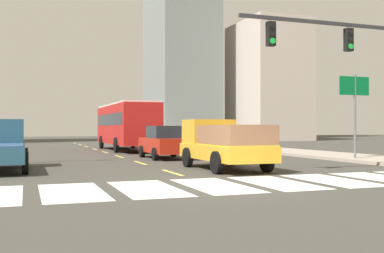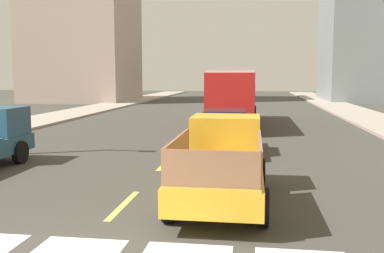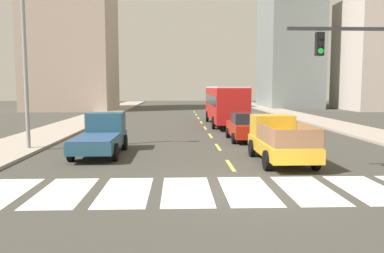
% 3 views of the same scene
% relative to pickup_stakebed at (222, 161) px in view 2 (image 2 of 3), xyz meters
% --- Properties ---
extents(sidewalk_left, '(3.74, 110.00, 0.15)m').
position_rel_pickup_stakebed_xyz_m(sidewalk_left, '(-13.40, 13.02, -0.86)').
color(sidewalk_left, '#A4978A').
rests_on(sidewalk_left, ground).
extents(lane_dash_0, '(0.16, 2.40, 0.01)m').
position_rel_pickup_stakebed_xyz_m(lane_dash_0, '(-2.29, -0.98, -0.93)').
color(lane_dash_0, '#D6C753').
rests_on(lane_dash_0, ground).
extents(lane_dash_1, '(0.16, 2.40, 0.01)m').
position_rel_pickup_stakebed_xyz_m(lane_dash_1, '(-2.29, 4.02, -0.93)').
color(lane_dash_1, '#D6C753').
rests_on(lane_dash_1, ground).
extents(lane_dash_2, '(0.16, 2.40, 0.01)m').
position_rel_pickup_stakebed_xyz_m(lane_dash_2, '(-2.29, 9.02, -0.93)').
color(lane_dash_2, '#D6C753').
rests_on(lane_dash_2, ground).
extents(lane_dash_3, '(0.16, 2.40, 0.01)m').
position_rel_pickup_stakebed_xyz_m(lane_dash_3, '(-2.29, 14.02, -0.93)').
color(lane_dash_3, '#D6C753').
rests_on(lane_dash_3, ground).
extents(lane_dash_4, '(0.16, 2.40, 0.01)m').
position_rel_pickup_stakebed_xyz_m(lane_dash_4, '(-2.29, 19.02, -0.93)').
color(lane_dash_4, '#D6C753').
rests_on(lane_dash_4, ground).
extents(lane_dash_5, '(0.16, 2.40, 0.01)m').
position_rel_pickup_stakebed_xyz_m(lane_dash_5, '(-2.29, 24.02, -0.93)').
color(lane_dash_5, '#D6C753').
rests_on(lane_dash_5, ground).
extents(lane_dash_6, '(0.16, 2.40, 0.01)m').
position_rel_pickup_stakebed_xyz_m(lane_dash_6, '(-2.29, 29.02, -0.93)').
color(lane_dash_6, '#D6C753').
rests_on(lane_dash_6, ground).
extents(lane_dash_7, '(0.16, 2.40, 0.01)m').
position_rel_pickup_stakebed_xyz_m(lane_dash_7, '(-2.29, 34.02, -0.93)').
color(lane_dash_7, '#D6C753').
rests_on(lane_dash_7, ground).
extents(pickup_stakebed, '(2.18, 5.20, 1.96)m').
position_rel_pickup_stakebed_xyz_m(pickup_stakebed, '(0.00, 0.00, 0.00)').
color(pickup_stakebed, gold).
rests_on(pickup_stakebed, ground).
extents(city_bus, '(2.72, 10.80, 3.32)m').
position_rel_pickup_stakebed_xyz_m(city_bus, '(-0.45, 16.19, 1.02)').
color(city_bus, red).
rests_on(city_bus, ground).
extents(sedan_near_right, '(2.02, 4.40, 1.72)m').
position_rel_pickup_stakebed_xyz_m(sedan_near_right, '(-0.34, 6.57, -0.08)').
color(sedan_near_right, red).
rests_on(sedan_near_right, ground).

